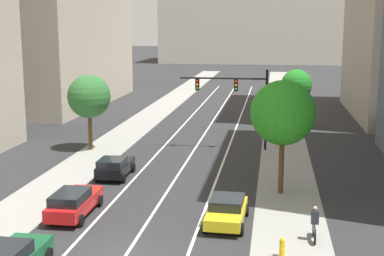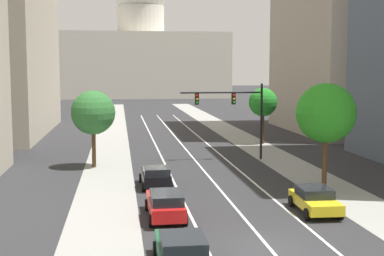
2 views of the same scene
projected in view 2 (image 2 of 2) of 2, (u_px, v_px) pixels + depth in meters
The scene contains 15 objects.
ground_plane at pixel (175, 137), 63.36m from camera, with size 400.00×400.00×0.00m, color #2B2B2D.
sidewalk_left at pixel (111, 143), 57.43m from camera, with size 3.82×130.00×0.01m, color gray.
sidewalk_right at pixel (246, 141), 59.44m from camera, with size 3.82×130.00×0.01m, color gray.
lane_stripe_left at pixel (162, 157), 48.21m from camera, with size 0.16×90.00×0.01m, color white.
lane_stripe_center at pixel (192, 157), 48.58m from camera, with size 0.16×90.00×0.01m, color white.
lane_stripe_right at pixel (222, 156), 48.96m from camera, with size 0.16×90.00×0.01m, color white.
capitol_building at pixel (141, 53), 153.75m from camera, with size 48.55×23.62×38.67m.
car_yellow at pixel (315, 199), 29.62m from camera, with size 2.17×4.32×1.40m.
car_red at pixel (165, 204), 28.40m from camera, with size 2.00×4.81×1.52m.
car_black at pixel (156, 176), 36.04m from camera, with size 2.10×4.09×1.46m.
car_green at pixel (182, 250), 21.12m from camera, with size 2.11×4.40×1.51m.
traffic_signal_mast at pixel (236, 107), 46.49m from camera, with size 7.25×0.39×6.69m.
street_tree_near_left at pixel (93, 113), 42.90m from camera, with size 3.55×3.55×6.24m.
street_tree_mid_right at pixel (326, 113), 35.26m from camera, with size 3.95×3.95×7.02m.
street_tree_near_right at pixel (263, 102), 56.66m from camera, with size 3.03×3.03×5.97m.
Camera 2 is at (-6.52, -22.57, 7.89)m, focal length 50.10 mm.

